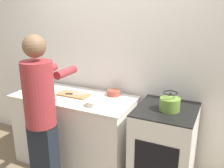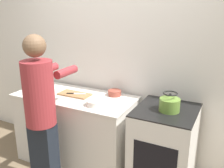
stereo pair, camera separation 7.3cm
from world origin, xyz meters
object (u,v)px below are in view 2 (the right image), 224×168
bowl_prep (115,93)px  knife (76,94)px  person (41,110)px  oven (164,150)px  canister_jar (47,83)px  cutting_board (75,94)px  kettle (170,103)px

bowl_prep → knife: bearing=-153.9°
person → bowl_prep: bearing=61.1°
oven → canister_jar: canister_jar is taller
knife → bowl_prep: bowl_prep is taller
person → cutting_board: bearing=90.3°
knife → canister_jar: canister_jar is taller
knife → bowl_prep: bearing=3.6°
knife → kettle: 1.14m
oven → person: 1.33m
oven → person: (-1.12, -0.56, 0.45)m
oven → knife: (-1.10, 0.01, 0.45)m
oven → cutting_board: oven is taller
knife → canister_jar: (-0.46, 0.03, 0.06)m
cutting_board → bowl_prep: bowl_prep is taller
person → canister_jar: size_ratio=10.60×
kettle → canister_jar: 1.60m
person → oven: bearing=26.8°
oven → kettle: size_ratio=4.62×
knife → bowl_prep: (0.42, 0.21, 0.01)m
oven → knife: size_ratio=4.14×
oven → knife: bearing=179.4°
bowl_prep → canister_jar: canister_jar is taller
canister_jar → bowl_prep: bearing=11.0°
cutting_board → canister_jar: canister_jar is taller
cutting_board → knife: (0.02, -0.00, 0.01)m
cutting_board → bowl_prep: (0.43, 0.20, 0.02)m
kettle → canister_jar: size_ratio=1.28×
person → kettle: (1.15, 0.54, 0.09)m
kettle → bowl_prep: 0.76m
cutting_board → canister_jar: size_ratio=2.46×
cutting_board → knife: size_ratio=1.73×
person → cutting_board: size_ratio=4.30×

